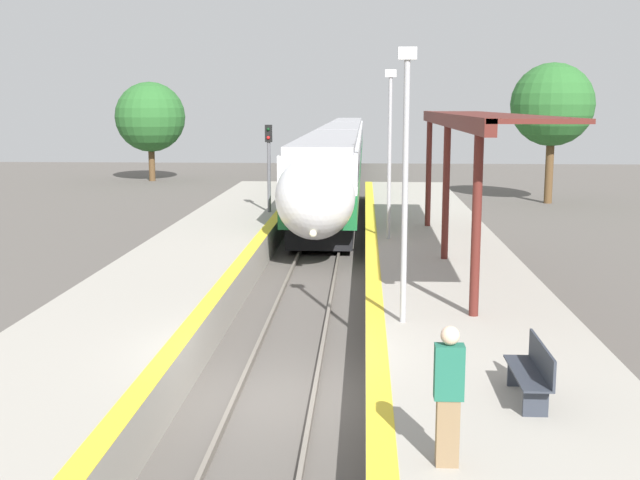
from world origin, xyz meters
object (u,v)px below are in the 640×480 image
(platform_bench, at_px, (533,370))
(lamppost_mid, at_px, (390,144))
(lamppost_near, at_px, (405,169))
(railway_signal, at_px, (269,169))
(train, at_px, (341,150))
(person_waiting, at_px, (449,393))

(platform_bench, height_order, lamppost_mid, lamppost_mid)
(lamppost_near, bearing_deg, railway_signal, 105.78)
(platform_bench, bearing_deg, lamppost_near, 111.94)
(lamppost_mid, bearing_deg, lamppost_near, -90.00)
(train, distance_m, person_waiting, 46.08)
(train, distance_m, lamppost_mid, 29.21)
(train, height_order, lamppost_near, lamppost_near)
(platform_bench, bearing_deg, train, 95.45)
(train, distance_m, lamppost_near, 39.52)
(person_waiting, relative_size, lamppost_near, 0.32)
(lamppost_near, relative_size, lamppost_mid, 1.00)
(train, height_order, lamppost_mid, lamppost_mid)
(lamppost_near, bearing_deg, platform_bench, -68.06)
(platform_bench, distance_m, railway_signal, 22.12)
(platform_bench, relative_size, person_waiting, 0.94)
(platform_bench, distance_m, person_waiting, 2.77)
(train, distance_m, railway_signal, 22.75)
(railway_signal, bearing_deg, platform_bench, -72.92)
(person_waiting, height_order, lamppost_near, lamppost_near)
(train, xyz_separation_m, lamppost_mid, (2.43, -29.05, 1.86))
(platform_bench, relative_size, railway_signal, 0.37)
(railway_signal, relative_size, lamppost_mid, 0.83)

